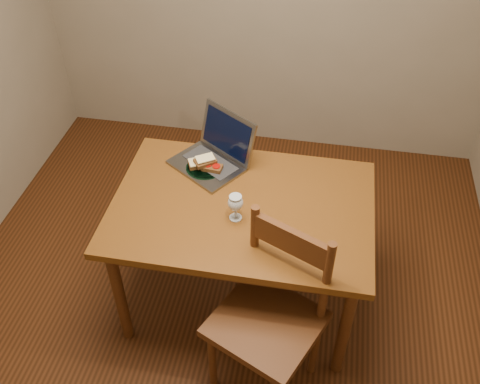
% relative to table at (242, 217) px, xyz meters
% --- Properties ---
extents(floor, '(3.20, 3.20, 0.02)m').
position_rel_table_xyz_m(floor, '(-0.10, -0.02, -0.66)').
color(floor, black).
rests_on(floor, ground).
extents(table, '(1.30, 0.90, 0.74)m').
position_rel_table_xyz_m(table, '(0.00, 0.00, 0.00)').
color(table, '#4D280C').
rests_on(table, floor).
extents(chair, '(0.60, 0.59, 0.49)m').
position_rel_table_xyz_m(chair, '(0.21, -0.47, -0.12)').
color(chair, '#42200D').
rests_on(chair, floor).
extents(plate, '(0.21, 0.21, 0.02)m').
position_rel_table_xyz_m(plate, '(-0.24, 0.23, 0.09)').
color(plate, black).
rests_on(plate, table).
extents(sandwich_cheese, '(0.13, 0.11, 0.04)m').
position_rel_table_xyz_m(sandwich_cheese, '(-0.28, 0.24, 0.12)').
color(sandwich_cheese, '#381E0C').
rests_on(sandwich_cheese, plate).
extents(sandwich_tomato, '(0.11, 0.07, 0.03)m').
position_rel_table_xyz_m(sandwich_tomato, '(-0.20, 0.22, 0.12)').
color(sandwich_tomato, '#381E0C').
rests_on(sandwich_tomato, plate).
extents(sandwich_top, '(0.13, 0.12, 0.03)m').
position_rel_table_xyz_m(sandwich_top, '(-0.24, 0.24, 0.14)').
color(sandwich_top, '#381E0C').
rests_on(sandwich_top, plate).
extents(milk_glass, '(0.07, 0.07, 0.14)m').
position_rel_table_xyz_m(milk_glass, '(-0.01, -0.10, 0.16)').
color(milk_glass, white).
rests_on(milk_glass, table).
extents(laptop, '(0.49, 0.48, 0.26)m').
position_rel_table_xyz_m(laptop, '(-0.20, 0.32, 0.16)').
color(laptop, slate).
rests_on(laptop, table).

